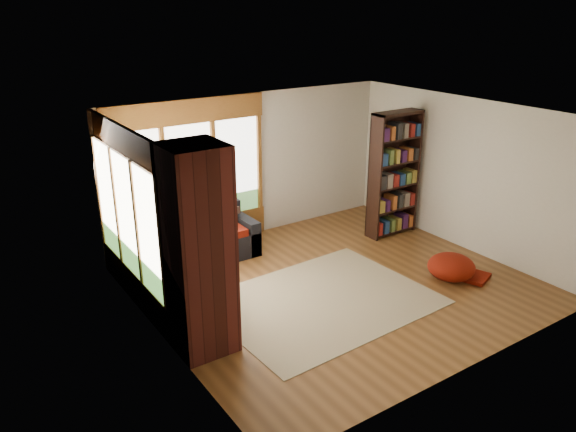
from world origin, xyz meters
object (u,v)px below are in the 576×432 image
brick_chimney (198,252)px  pouf (451,266)px  sectional_sofa (171,258)px  area_rug (322,301)px  dog_tan (190,226)px  dog_brindle (163,244)px  bookshelf (394,174)px

brick_chimney → pouf: brick_chimney is taller
sectional_sofa → area_rug: 2.48m
dog_tan → sectional_sofa: bearing=154.4°
sectional_sofa → dog_brindle: dog_brindle is taller
pouf → dog_tan: size_ratio=0.78×
bookshelf → dog_tan: bearing=170.4°
dog_tan → pouf: bearing=-63.3°
pouf → brick_chimney: bearing=173.3°
pouf → area_rug: bearing=165.3°
brick_chimney → dog_tan: brick_chimney is taller
bookshelf → dog_tan: 3.81m
area_rug → dog_brindle: bearing=138.5°
brick_chimney → sectional_sofa: brick_chimney is taller
dog_tan → bookshelf: bearing=-34.8°
brick_chimney → area_rug: brick_chimney is taller
sectional_sofa → pouf: bearing=-35.6°
pouf → dog_tan: (-3.22, 2.52, 0.56)m
dog_brindle → brick_chimney: bearing=166.0°
area_rug → dog_tan: (-1.12, 1.97, 0.76)m
brick_chimney → sectional_sofa: 2.32m
area_rug → bookshelf: (2.62, 1.34, 1.13)m
pouf → dog_brindle: size_ratio=0.79×
sectional_sofa → bookshelf: (4.09, -0.63, 0.84)m
area_rug → bookshelf: bearing=27.1°
brick_chimney → bookshelf: 4.76m
bookshelf → pouf: size_ratio=3.11×
sectional_sofa → dog_brindle: (-0.28, -0.43, 0.47)m
sectional_sofa → bookshelf: 4.23m
area_rug → pouf: bearing=-14.7°
brick_chimney → dog_tan: 2.26m
brick_chimney → dog_brindle: bearing=84.0°
brick_chimney → pouf: (4.02, -0.48, -1.09)m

